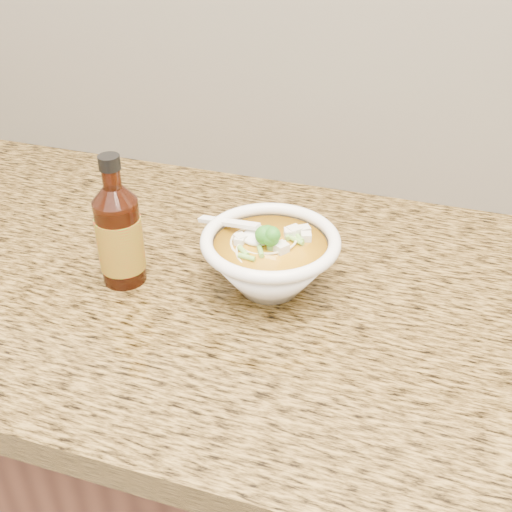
% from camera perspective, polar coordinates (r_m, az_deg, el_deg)
% --- Properties ---
extents(counter_slab, '(4.00, 0.68, 0.04)m').
position_cam_1_polar(counter_slab, '(0.88, 11.02, -5.37)').
color(counter_slab, olive).
rests_on(counter_slab, cabinet).
extents(soup_bowl, '(0.21, 0.19, 0.10)m').
position_cam_1_polar(soup_bowl, '(0.86, 1.26, -0.46)').
color(soup_bowl, white).
rests_on(soup_bowl, counter_slab).
extents(hot_sauce_bottle, '(0.06, 0.06, 0.19)m').
position_cam_1_polar(hot_sauce_bottle, '(0.88, -12.04, 1.77)').
color(hot_sauce_bottle, '#3E1408').
rests_on(hot_sauce_bottle, counter_slab).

